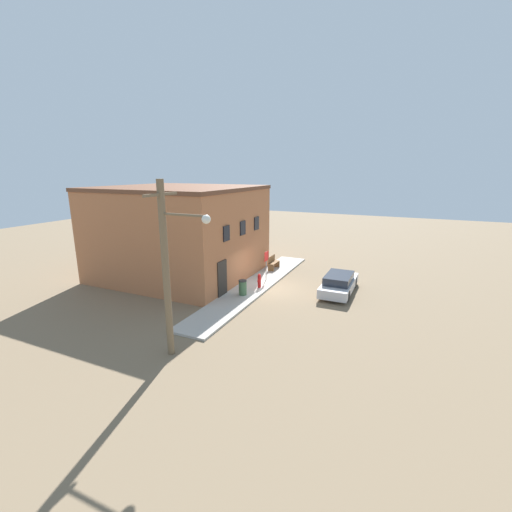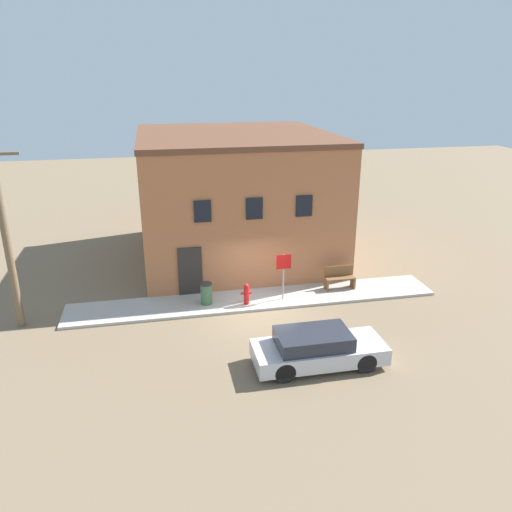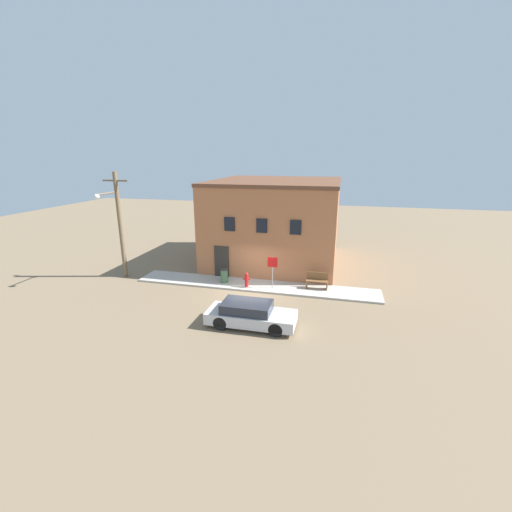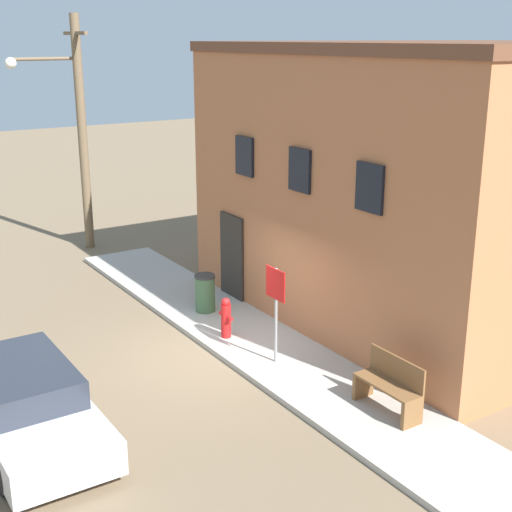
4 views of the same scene
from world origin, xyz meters
name	(u,v)px [view 2 (image 2 of 4)]	position (x,y,z in m)	size (l,w,h in m)	color
ground_plane	(260,312)	(0.00, 0.00, 0.00)	(80.00, 80.00, 0.00)	#7A664C
sidewalk	(255,300)	(0.00, 1.02, 0.06)	(15.33, 2.04, 0.12)	#B2ADA3
brick_building	(235,195)	(0.19, 6.92, 3.12)	(9.25, 9.88, 6.23)	#B26B42
fire_hydrant	(246,294)	(-0.43, 0.57, 0.57)	(0.45, 0.22, 0.90)	red
stop_sign	(284,268)	(1.15, 0.76, 1.47)	(0.62, 0.06, 1.96)	gray
bench	(340,278)	(3.83, 1.32, 0.58)	(1.30, 0.44, 0.98)	brown
trash_bin	(206,293)	(-2.02, 0.94, 0.57)	(0.49, 0.49, 0.90)	#426642
utility_pole	(4,231)	(-9.05, 0.57, 3.77)	(1.80, 2.21, 6.99)	brown
parked_car	(317,349)	(1.03, -4.10, 0.59)	(4.30, 1.67, 1.20)	black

